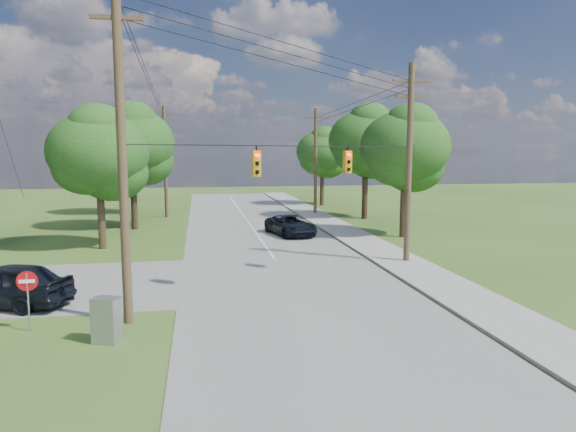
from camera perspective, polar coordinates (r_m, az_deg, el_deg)
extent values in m
plane|color=#34521B|center=(18.78, -3.11, -11.33)|extent=(140.00, 140.00, 0.00)
cube|color=gray|center=(23.81, 0.27, -7.28)|extent=(10.00, 100.00, 0.03)
cube|color=#9A9690|center=(25.80, 15.18, -6.30)|extent=(2.60, 100.00, 0.12)
cylinder|color=brown|center=(18.27, -17.98, 6.96)|extent=(0.32, 0.32, 12.00)
cube|color=brown|center=(18.78, -18.52, 20.19)|extent=(1.70, 0.12, 0.14)
cylinder|color=brown|center=(27.95, 13.29, 5.53)|extent=(0.32, 0.32, 10.50)
cube|color=brown|center=(28.17, 13.55, 14.40)|extent=(2.00, 0.12, 0.14)
cube|color=brown|center=(28.08, 13.50, 12.79)|extent=(1.70, 0.12, 0.14)
cylinder|color=brown|center=(48.95, 3.08, 6.04)|extent=(0.32, 0.32, 10.00)
cube|color=brown|center=(49.04, 3.11, 10.83)|extent=(2.00, 0.12, 0.14)
cylinder|color=brown|center=(47.79, -13.47, 5.82)|extent=(0.32, 0.32, 10.00)
cube|color=brown|center=(47.88, -13.62, 10.73)|extent=(2.00, 0.12, 0.14)
cylinder|color=black|center=(22.72, 1.06, 18.31)|extent=(13.52, 7.63, 1.53)
cylinder|color=black|center=(22.65, 1.06, 17.32)|extent=(13.52, 7.63, 1.53)
cylinder|color=black|center=(22.58, 1.05, 16.32)|extent=(13.52, 7.63, 1.53)
cylinder|color=black|center=(38.45, 6.88, 12.18)|extent=(0.03, 22.00, 0.53)
cylinder|color=black|center=(33.26, -14.98, 14.09)|extent=(0.43, 29.60, 2.03)
cylinder|color=black|center=(38.41, 6.88, 11.59)|extent=(0.03, 22.00, 0.53)
cylinder|color=black|center=(33.22, -14.96, 13.40)|extent=(0.43, 29.60, 2.03)
cylinder|color=black|center=(22.30, 1.03, 7.79)|extent=(13.52, 7.63, 0.04)
cube|color=#ECA50D|center=(20.84, -3.48, 5.83)|extent=(0.32, 0.22, 1.05)
sphere|color=#FF0C05|center=(20.70, -3.45, 6.79)|extent=(0.17, 0.17, 0.17)
cube|color=#ECA50D|center=(21.08, -3.56, 5.85)|extent=(0.32, 0.22, 1.05)
sphere|color=#FF0C05|center=(21.22, -3.61, 6.80)|extent=(0.17, 0.17, 0.17)
cube|color=#ECA50D|center=(24.30, 6.69, 5.98)|extent=(0.32, 0.22, 1.05)
sphere|color=#FF0C05|center=(24.16, 6.80, 6.81)|extent=(0.17, 0.17, 0.17)
cube|color=#ECA50D|center=(24.53, 6.53, 6.00)|extent=(0.32, 0.22, 1.05)
sphere|color=#FF0C05|center=(24.66, 6.45, 6.82)|extent=(0.17, 0.17, 0.17)
cylinder|color=#3D2A1E|center=(33.51, -19.99, -0.78)|extent=(0.45, 0.45, 3.15)
ellipsoid|color=#194514|center=(33.22, -20.32, 6.70)|extent=(6.00, 6.00, 4.92)
cylinder|color=#3D2A1E|center=(41.20, -16.71, 1.00)|extent=(0.50, 0.50, 3.50)
ellipsoid|color=#194514|center=(40.99, -16.96, 7.76)|extent=(6.40, 6.40, 5.25)
cylinder|color=#3D2A1E|center=(51.34, -17.62, 2.03)|extent=(0.48, 0.47, 3.32)
ellipsoid|color=#194514|center=(51.16, -17.82, 7.18)|extent=(6.00, 6.00, 4.92)
cylinder|color=#3D2A1E|center=(36.76, 12.69, 0.28)|extent=(0.48, 0.48, 3.32)
ellipsoid|color=#194514|center=(36.51, 12.89, 7.48)|extent=(6.20, 6.20, 5.08)
cylinder|color=#3D2A1E|center=(46.24, 8.52, 1.98)|extent=(0.52, 0.52, 3.67)
ellipsoid|color=#194514|center=(46.07, 8.64, 8.30)|extent=(6.60, 6.60, 5.41)
cylinder|color=#3D2A1E|center=(57.49, 3.80, 2.78)|extent=(0.45, 0.45, 3.15)
ellipsoid|color=#194514|center=(57.32, 3.83, 7.13)|extent=(5.80, 5.80, 4.76)
imported|color=black|center=(22.61, -28.84, -6.70)|extent=(5.39, 3.64, 1.71)
imported|color=black|center=(36.63, 0.29, -1.03)|extent=(3.50, 5.49, 1.41)
cube|color=gray|center=(17.30, -19.49, -10.86)|extent=(0.96, 0.83, 1.44)
cylinder|color=gray|center=(19.28, -26.89, -8.55)|extent=(0.05, 0.05, 1.98)
cylinder|color=#A60B10|center=(19.11, -27.01, -6.47)|extent=(0.68, 0.04, 0.68)
cube|color=white|center=(19.08, -27.04, -6.49)|extent=(0.49, 0.04, 0.12)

